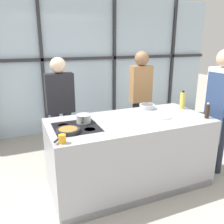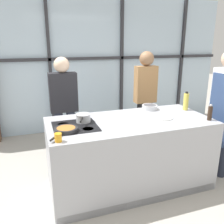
{
  "view_description": "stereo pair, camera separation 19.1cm",
  "coord_description": "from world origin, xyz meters",
  "px_view_note": "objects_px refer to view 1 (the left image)",
  "views": [
    {
      "loc": [
        -1.32,
        -2.56,
        1.9
      ],
      "look_at": [
        -0.21,
        0.1,
        1.03
      ],
      "focal_mm": 38.0,
      "sensor_mm": 36.0,
      "label": 1
    },
    {
      "loc": [
        -1.14,
        -2.63,
        1.9
      ],
      "look_at": [
        -0.21,
        0.1,
        1.03
      ],
      "focal_mm": 38.0,
      "sensor_mm": 36.0,
      "label": 2
    }
  ],
  "objects_px": {
    "chef": "(220,103)",
    "pepper_grinder": "(207,111)",
    "saucepan": "(84,118)",
    "oil_bottle": "(182,100)",
    "spectator_center_left": "(141,93)",
    "juice_glass_near": "(62,139)",
    "frying_pan": "(68,131)",
    "white_plate": "(162,117)",
    "spectator_far_left": "(60,105)",
    "mixing_bowl": "(147,106)"
  },
  "relations": [
    {
      "from": "juice_glass_near",
      "to": "frying_pan",
      "type": "bearing_deg",
      "value": 66.57
    },
    {
      "from": "spectator_far_left",
      "to": "frying_pan",
      "type": "bearing_deg",
      "value": 83.27
    },
    {
      "from": "juice_glass_near",
      "to": "chef",
      "type": "bearing_deg",
      "value": 5.99
    },
    {
      "from": "mixing_bowl",
      "to": "oil_bottle",
      "type": "distance_m",
      "value": 0.53
    },
    {
      "from": "frying_pan",
      "to": "mixing_bowl",
      "type": "bearing_deg",
      "value": 20.89
    },
    {
      "from": "saucepan",
      "to": "mixing_bowl",
      "type": "relative_size",
      "value": 1.47
    },
    {
      "from": "white_plate",
      "to": "pepper_grinder",
      "type": "height_order",
      "value": "pepper_grinder"
    },
    {
      "from": "mixing_bowl",
      "to": "pepper_grinder",
      "type": "height_order",
      "value": "pepper_grinder"
    },
    {
      "from": "spectator_center_left",
      "to": "white_plate",
      "type": "height_order",
      "value": "spectator_center_left"
    },
    {
      "from": "saucepan",
      "to": "oil_bottle",
      "type": "relative_size",
      "value": 1.22
    },
    {
      "from": "chef",
      "to": "frying_pan",
      "type": "distance_m",
      "value": 2.18
    },
    {
      "from": "spectator_far_left",
      "to": "pepper_grinder",
      "type": "height_order",
      "value": "spectator_far_left"
    },
    {
      "from": "chef",
      "to": "mixing_bowl",
      "type": "xyz_separation_m",
      "value": [
        -0.88,
        0.51,
        -0.08
      ]
    },
    {
      "from": "mixing_bowl",
      "to": "juice_glass_near",
      "type": "relative_size",
      "value": 2.52
    },
    {
      "from": "chef",
      "to": "oil_bottle",
      "type": "height_order",
      "value": "chef"
    },
    {
      "from": "spectator_far_left",
      "to": "white_plate",
      "type": "height_order",
      "value": "spectator_far_left"
    },
    {
      "from": "spectator_center_left",
      "to": "juice_glass_near",
      "type": "xyz_separation_m",
      "value": [
        -1.64,
        -1.38,
        -0.05
      ]
    },
    {
      "from": "chef",
      "to": "mixing_bowl",
      "type": "bearing_deg",
      "value": 59.86
    },
    {
      "from": "spectator_center_left",
      "to": "white_plate",
      "type": "distance_m",
      "value": 1.09
    },
    {
      "from": "spectator_center_left",
      "to": "pepper_grinder",
      "type": "height_order",
      "value": "spectator_center_left"
    },
    {
      "from": "chef",
      "to": "spectator_center_left",
      "type": "relative_size",
      "value": 1.04
    },
    {
      "from": "spectator_center_left",
      "to": "oil_bottle",
      "type": "bearing_deg",
      "value": 106.55
    },
    {
      "from": "spectator_far_left",
      "to": "white_plate",
      "type": "distance_m",
      "value": 1.55
    },
    {
      "from": "chef",
      "to": "oil_bottle",
      "type": "xyz_separation_m",
      "value": [
        -0.4,
        0.32,
        0.01
      ]
    },
    {
      "from": "pepper_grinder",
      "to": "juice_glass_near",
      "type": "xyz_separation_m",
      "value": [
        -1.9,
        -0.07,
        -0.05
      ]
    },
    {
      "from": "frying_pan",
      "to": "white_plate",
      "type": "relative_size",
      "value": 1.76
    },
    {
      "from": "spectator_center_left",
      "to": "saucepan",
      "type": "height_order",
      "value": "spectator_center_left"
    },
    {
      "from": "mixing_bowl",
      "to": "spectator_far_left",
      "type": "bearing_deg",
      "value": 151.68
    },
    {
      "from": "spectator_center_left",
      "to": "saucepan",
      "type": "distance_m",
      "value": 1.55
    },
    {
      "from": "spectator_center_left",
      "to": "saucepan",
      "type": "bearing_deg",
      "value": 34.14
    },
    {
      "from": "saucepan",
      "to": "juice_glass_near",
      "type": "height_order",
      "value": "saucepan"
    },
    {
      "from": "pepper_grinder",
      "to": "spectator_center_left",
      "type": "bearing_deg",
      "value": 100.94
    },
    {
      "from": "mixing_bowl",
      "to": "oil_bottle",
      "type": "height_order",
      "value": "oil_bottle"
    },
    {
      "from": "white_plate",
      "to": "oil_bottle",
      "type": "relative_size",
      "value": 0.89
    },
    {
      "from": "chef",
      "to": "white_plate",
      "type": "distance_m",
      "value": 0.91
    },
    {
      "from": "frying_pan",
      "to": "pepper_grinder",
      "type": "bearing_deg",
      "value": -6.06
    },
    {
      "from": "spectator_center_left",
      "to": "mixing_bowl",
      "type": "height_order",
      "value": "spectator_center_left"
    },
    {
      "from": "mixing_bowl",
      "to": "frying_pan",
      "type": "bearing_deg",
      "value": -159.11
    },
    {
      "from": "chef",
      "to": "pepper_grinder",
      "type": "xyz_separation_m",
      "value": [
        -0.39,
        -0.17,
        -0.02
      ]
    },
    {
      "from": "pepper_grinder",
      "to": "juice_glass_near",
      "type": "distance_m",
      "value": 1.9
    },
    {
      "from": "chef",
      "to": "oil_bottle",
      "type": "bearing_deg",
      "value": 51.34
    },
    {
      "from": "chef",
      "to": "spectator_far_left",
      "type": "height_order",
      "value": "chef"
    },
    {
      "from": "juice_glass_near",
      "to": "spectator_center_left",
      "type": "bearing_deg",
      "value": 39.95
    },
    {
      "from": "oil_bottle",
      "to": "saucepan",
      "type": "bearing_deg",
      "value": -178.16
    },
    {
      "from": "spectator_center_left",
      "to": "juice_glass_near",
      "type": "height_order",
      "value": "spectator_center_left"
    },
    {
      "from": "white_plate",
      "to": "mixing_bowl",
      "type": "distance_m",
      "value": 0.43
    },
    {
      "from": "pepper_grinder",
      "to": "spectator_far_left",
      "type": "bearing_deg",
      "value": 141.61
    },
    {
      "from": "white_plate",
      "to": "juice_glass_near",
      "type": "height_order",
      "value": "juice_glass_near"
    },
    {
      "from": "oil_bottle",
      "to": "spectator_center_left",
      "type": "bearing_deg",
      "value": 106.55
    },
    {
      "from": "pepper_grinder",
      "to": "frying_pan",
      "type": "bearing_deg",
      "value": 173.94
    }
  ]
}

